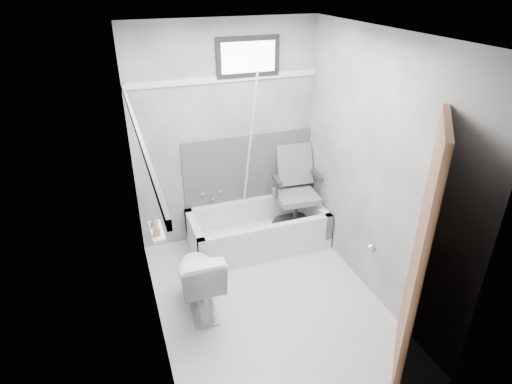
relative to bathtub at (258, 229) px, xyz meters
name	(u,v)px	position (x,y,z in m)	size (l,w,h in m)	color
floor	(268,301)	(-0.23, -0.93, -0.21)	(2.60, 2.60, 0.00)	white
ceiling	(273,34)	(-0.23, -0.93, 2.19)	(2.60, 2.60, 0.00)	silver
wall_back	(226,137)	(-0.23, 0.37, 0.99)	(2.00, 0.02, 2.40)	slate
wall_front	(355,288)	(-0.23, -2.23, 0.99)	(2.00, 0.02, 2.40)	slate
wall_left	(146,210)	(-1.23, -0.93, 0.99)	(0.02, 2.60, 2.40)	slate
wall_right	(375,172)	(0.77, -0.93, 0.99)	(0.02, 2.60, 2.40)	slate
bathtub	(258,229)	(0.00, 0.00, 0.00)	(1.50, 0.70, 0.42)	white
office_chair	(297,191)	(0.48, 0.05, 0.37)	(0.54, 0.54, 0.93)	slate
toilet	(199,278)	(-0.85, -0.79, 0.13)	(0.39, 0.69, 0.68)	white
door	(480,276)	(0.75, -2.21, 0.79)	(0.78, 0.78, 2.00)	brown
window	(248,57)	(0.02, 0.36, 1.81)	(0.66, 0.04, 0.40)	black
backerboard	(249,168)	(0.02, 0.36, 0.59)	(1.50, 0.02, 0.78)	#4C4C4F
trim_back	(224,79)	(-0.23, 0.36, 1.61)	(2.00, 0.02, 0.06)	white
trim_left	(137,130)	(-1.22, -0.93, 1.61)	(0.02, 2.60, 0.06)	white
pole	(249,156)	(-0.06, 0.13, 0.84)	(0.02, 0.02, 1.95)	silver
shelf	(157,231)	(-1.16, -0.78, 0.69)	(0.10, 0.32, 0.03)	white
soap_bottle_a	(156,230)	(-1.17, -0.86, 0.76)	(0.05, 0.05, 0.11)	#99804C
soap_bottle_b	(154,222)	(-1.17, -0.72, 0.75)	(0.07, 0.07, 0.09)	#456A7F
faucet	(212,195)	(-0.43, 0.34, 0.34)	(0.26, 0.10, 0.16)	silver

